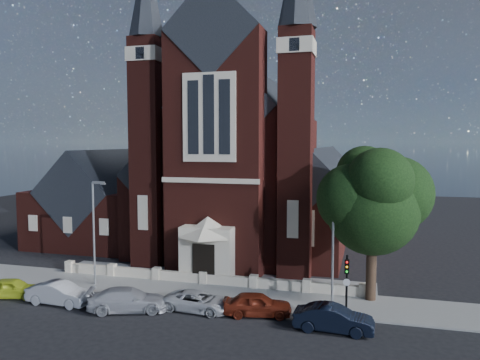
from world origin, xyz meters
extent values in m
plane|color=black|center=(0.00, 15.00, 0.00)|extent=(120.00, 120.00, 0.00)
cube|color=gray|center=(0.00, 4.50, 0.00)|extent=(60.00, 5.00, 0.12)
cube|color=gray|center=(0.00, 8.50, 0.00)|extent=(26.00, 3.00, 0.14)
cube|color=beige|center=(0.00, 6.50, 0.00)|extent=(24.00, 0.40, 0.90)
cube|color=#461812|center=(0.00, 25.00, 7.00)|extent=(10.00, 30.00, 14.00)
cube|color=black|center=(0.00, 25.00, 14.00)|extent=(10.00, 30.20, 10.00)
cube|color=#461812|center=(-7.50, 24.00, 4.00)|extent=(5.00, 26.00, 8.00)
cube|color=#461812|center=(7.50, 24.00, 4.00)|extent=(5.00, 26.00, 8.00)
cube|color=black|center=(-7.50, 24.00, 8.00)|extent=(5.01, 26.20, 5.01)
cube|color=black|center=(7.50, 24.00, 8.00)|extent=(5.01, 26.20, 5.01)
cube|color=#461812|center=(0.00, 9.50, 10.00)|extent=(8.00, 3.00, 20.00)
cube|color=black|center=(0.00, 9.50, 20.00)|extent=(8.00, 3.20, 8.00)
cube|color=beige|center=(0.00, 7.95, 13.00)|extent=(4.40, 0.15, 7.00)
cube|color=black|center=(0.00, 7.88, 13.20)|extent=(0.90, 0.08, 6.20)
cube|color=beige|center=(0.00, 7.50, 2.20)|extent=(4.20, 2.00, 4.40)
cube|color=black|center=(0.00, 6.45, 1.60)|extent=(1.80, 0.12, 3.20)
cone|color=beige|center=(0.00, 7.50, 4.40)|extent=(4.60, 4.60, 1.60)
cube|color=#461812|center=(-6.50, 10.50, 10.00)|extent=(2.60, 2.60, 20.00)
cube|color=beige|center=(-6.50, 10.50, 18.50)|extent=(2.80, 2.80, 1.20)
cube|color=#461812|center=(6.50, 10.50, 10.00)|extent=(2.60, 2.60, 20.00)
cube|color=beige|center=(6.50, 10.50, 18.50)|extent=(2.80, 2.80, 1.20)
cube|color=#461812|center=(-16.00, 18.00, 3.00)|extent=(12.00, 12.00, 6.00)
cube|color=black|center=(-16.00, 18.00, 6.00)|extent=(8.49, 12.20, 8.49)
cylinder|color=black|center=(12.50, 6.00, 2.50)|extent=(0.70, 0.70, 5.00)
sphere|color=black|center=(12.50, 6.00, 6.50)|extent=(6.40, 6.40, 6.40)
sphere|color=black|center=(12.90, 4.80, 8.50)|extent=(4.40, 4.40, 4.40)
cylinder|color=gray|center=(-8.00, 4.00, 4.00)|extent=(0.16, 0.16, 8.00)
cube|color=gray|center=(-7.50, 4.00, 8.00)|extent=(1.00, 0.15, 0.18)
cube|color=gray|center=(-7.10, 4.00, 7.92)|extent=(0.35, 0.22, 0.12)
cylinder|color=gray|center=(10.00, 4.00, 4.00)|extent=(0.16, 0.16, 8.00)
cube|color=gray|center=(10.50, 4.00, 8.00)|extent=(1.00, 0.15, 0.18)
cube|color=gray|center=(10.90, 4.00, 7.92)|extent=(0.35, 0.22, 0.12)
cylinder|color=black|center=(11.00, 2.50, 2.00)|extent=(0.14, 0.14, 4.00)
cube|color=black|center=(11.00, 2.35, 3.30)|extent=(0.28, 0.22, 0.90)
sphere|color=red|center=(11.00, 2.22, 3.60)|extent=(0.14, 0.14, 0.14)
sphere|color=#CC8C0C|center=(11.00, 2.22, 3.30)|extent=(0.14, 0.14, 0.14)
sphere|color=#0C9919|center=(11.00, 2.22, 3.00)|extent=(0.14, 0.14, 0.14)
imported|color=#C2D22A|center=(-12.09, -0.03, 0.70)|extent=(4.38, 2.65, 1.40)
imported|color=#A8AAB0|center=(-7.98, -0.29, 0.76)|extent=(4.66, 1.76, 1.52)
imported|color=#9FA0A6|center=(-2.82, -0.22, 0.76)|extent=(5.63, 3.73, 1.52)
imported|color=silver|center=(1.58, 1.04, 0.64)|extent=(4.77, 2.49, 1.28)
imported|color=maroon|center=(5.51, 1.24, 0.75)|extent=(4.64, 2.59, 1.49)
imported|color=black|center=(10.39, -0.01, 0.76)|extent=(4.70, 1.79, 1.53)
camera|label=1|loc=(12.15, -27.05, 11.05)|focal=35.00mm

